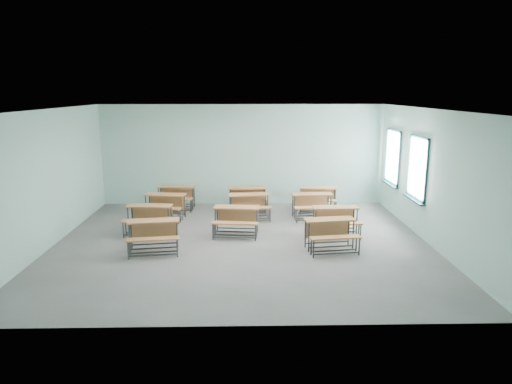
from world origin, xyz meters
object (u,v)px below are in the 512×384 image
at_px(desk_unit_r0c0, 154,231).
at_px(desk_unit_r0c2, 331,230).
at_px(desk_unit_r3c0, 176,194).
at_px(desk_unit_r2c2, 312,202).
at_px(desk_unit_r1c1, 236,217).
at_px(desk_unit_r2c1, 249,203).
at_px(desk_unit_r2c0, 164,203).
at_px(desk_unit_r3c1, 248,195).
at_px(desk_unit_r1c2, 336,217).
at_px(desk_unit_r3c2, 318,195).
at_px(desk_unit_r1c0, 149,215).

relative_size(desk_unit_r0c0, desk_unit_r0c2, 1.00).
bearing_deg(desk_unit_r3c0, desk_unit_r2c2, -13.19).
height_order(desk_unit_r0c0, desk_unit_r1c1, same).
bearing_deg(desk_unit_r2c2, desk_unit_r2c1, 176.86).
relative_size(desk_unit_r2c0, desk_unit_r3c1, 1.04).
xyz_separation_m(desk_unit_r0c0, desk_unit_r0c2, (4.06, 0.02, 0.00)).
distance_m(desk_unit_r1c1, desk_unit_r1c2, 2.54).
bearing_deg(desk_unit_r1c1, desk_unit_r0c2, -22.77).
xyz_separation_m(desk_unit_r1c1, desk_unit_r2c1, (0.34, 1.47, 0.00)).
height_order(desk_unit_r1c1, desk_unit_r1c2, same).
xyz_separation_m(desk_unit_r1c1, desk_unit_r3c2, (2.45, 2.37, 0.00)).
relative_size(desk_unit_r1c1, desk_unit_r2c2, 1.01).
xyz_separation_m(desk_unit_r1c1, desk_unit_r3c0, (-1.93, 2.64, 0.00)).
xyz_separation_m(desk_unit_r0c2, desk_unit_r3c0, (-4.13, 3.82, 0.00)).
bearing_deg(desk_unit_r1c1, desk_unit_r3c0, 131.51).
distance_m(desk_unit_r0c0, desk_unit_r0c2, 4.06).
relative_size(desk_unit_r1c2, desk_unit_r2c0, 0.94).
bearing_deg(desk_unit_r2c2, desk_unit_r0c2, -93.21).
xyz_separation_m(desk_unit_r0c2, desk_unit_r2c2, (-0.04, 2.67, 0.00)).
bearing_deg(desk_unit_r3c2, desk_unit_r1c2, -81.06).
distance_m(desk_unit_r3c0, desk_unit_r3c1, 2.24).
bearing_deg(desk_unit_r0c0, desk_unit_r1c1, 25.12).
bearing_deg(desk_unit_r1c1, desk_unit_r3c1, 88.29).
distance_m(desk_unit_r0c0, desk_unit_r2c1, 3.46).
relative_size(desk_unit_r2c1, desk_unit_r3c2, 1.01).
distance_m(desk_unit_r0c2, desk_unit_r1c1, 2.50).
height_order(desk_unit_r0c2, desk_unit_r3c2, same).
height_order(desk_unit_r2c0, desk_unit_r2c2, same).
bearing_deg(desk_unit_r3c0, desk_unit_r1c0, -95.35).
xyz_separation_m(desk_unit_r2c2, desk_unit_r3c0, (-4.09, 1.15, 0.00)).
distance_m(desk_unit_r1c2, desk_unit_r3c2, 2.43).
bearing_deg(desk_unit_r1c2, desk_unit_r1c0, 175.35).
bearing_deg(desk_unit_r2c1, desk_unit_r0c0, -137.09).
xyz_separation_m(desk_unit_r3c1, desk_unit_r3c2, (2.15, -0.04, 0.00)).
xyz_separation_m(desk_unit_r1c1, desk_unit_r2c2, (2.16, 1.50, 0.00)).
relative_size(desk_unit_r0c2, desk_unit_r1c1, 1.02).
height_order(desk_unit_r1c2, desk_unit_r3c0, same).
distance_m(desk_unit_r1c1, desk_unit_r3c1, 2.43).
height_order(desk_unit_r0c2, desk_unit_r2c1, same).
height_order(desk_unit_r2c0, desk_unit_r3c0, same).
bearing_deg(desk_unit_r0c2, desk_unit_r1c2, 65.69).
bearing_deg(desk_unit_r3c2, desk_unit_r2c2, -101.48).
bearing_deg(desk_unit_r2c2, desk_unit_r3c2, 67.55).
height_order(desk_unit_r0c2, desk_unit_r1c2, same).
distance_m(desk_unit_r2c0, desk_unit_r3c0, 1.15).
xyz_separation_m(desk_unit_r2c1, desk_unit_r3c0, (-2.27, 1.18, 0.00)).
xyz_separation_m(desk_unit_r2c1, desk_unit_r2c2, (1.82, 0.03, 0.00)).
height_order(desk_unit_r1c2, desk_unit_r2c0, same).
bearing_deg(desk_unit_r1c2, desk_unit_r2c0, 159.90).
height_order(desk_unit_r2c2, desk_unit_r3c0, same).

